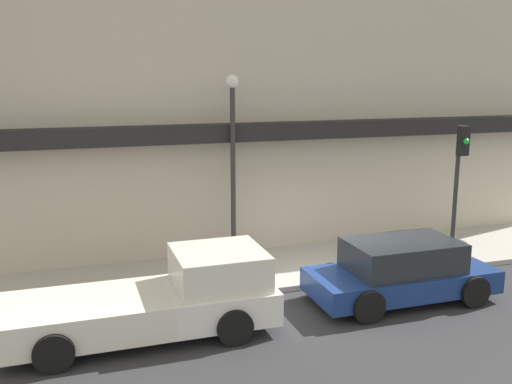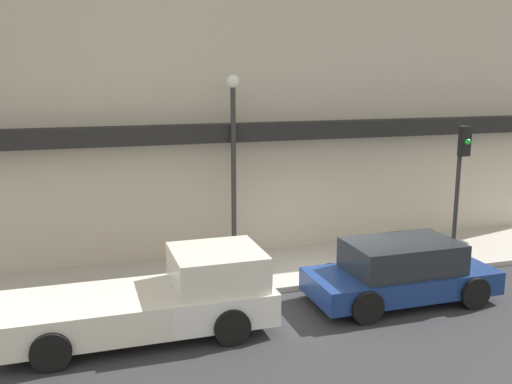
# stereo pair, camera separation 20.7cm
# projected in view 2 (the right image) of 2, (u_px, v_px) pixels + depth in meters

# --- Properties ---
(ground_plane) EXTENTS (80.00, 80.00, 0.00)m
(ground_plane) POSITION_uv_depth(u_px,v_px,m) (324.00, 288.00, 14.57)
(ground_plane) COLOR #2D2D30
(sidewalk) EXTENTS (36.00, 3.21, 0.15)m
(sidewalk) POSITION_uv_depth(u_px,v_px,m) (301.00, 266.00, 16.05)
(sidewalk) COLOR #ADA89E
(sidewalk) RESTS_ON ground
(building) EXTENTS (19.80, 3.80, 10.25)m
(building) POSITION_uv_depth(u_px,v_px,m) (266.00, 102.00, 18.02)
(building) COLOR #BCB29E
(building) RESTS_ON ground
(pickup_truck) EXTENTS (5.55, 2.21, 1.70)m
(pickup_truck) POSITION_uv_depth(u_px,v_px,m) (159.00, 299.00, 11.92)
(pickup_truck) COLOR white
(pickup_truck) RESTS_ON ground
(parked_car) EXTENTS (4.50, 2.07, 1.48)m
(parked_car) POSITION_uv_depth(u_px,v_px,m) (401.00, 272.00, 13.64)
(parked_car) COLOR navy
(parked_car) RESTS_ON ground
(fire_hydrant) EXTENTS (0.19, 0.19, 0.59)m
(fire_hydrant) POSITION_uv_depth(u_px,v_px,m) (175.00, 282.00, 13.78)
(fire_hydrant) COLOR red
(fire_hydrant) RESTS_ON sidewalk
(street_lamp) EXTENTS (0.36, 0.36, 5.21)m
(street_lamp) POSITION_uv_depth(u_px,v_px,m) (233.00, 146.00, 15.70)
(street_lamp) COLOR #2D2D2D
(street_lamp) RESTS_ON sidewalk
(traffic_light) EXTENTS (0.28, 0.42, 3.86)m
(traffic_light) POSITION_uv_depth(u_px,v_px,m) (461.00, 171.00, 15.50)
(traffic_light) COLOR #2D2D2D
(traffic_light) RESTS_ON sidewalk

